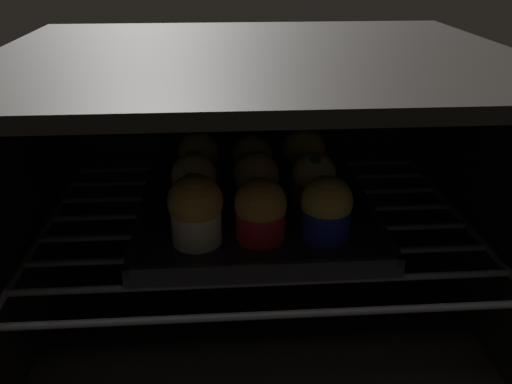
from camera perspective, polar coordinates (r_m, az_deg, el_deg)
The scene contains 12 objects.
oven_cavity at distance 70.58cm, azimuth -0.20°, elevation 0.81°, with size 59.00×47.00×37.00cm.
oven_rack at distance 68.31cm, azimuth 0.04°, elevation -3.27°, with size 54.80×42.00×0.80cm.
baking_tray at distance 68.42cm, azimuth 0.00°, elevation -2.18°, with size 29.65×29.65×2.20cm.
muffin_row0_col0 at distance 59.29cm, azimuth -6.58°, elevation -1.87°, with size 6.25×6.25×8.40cm.
muffin_row0_col1 at distance 59.88cm, azimuth 0.79°, elevation -2.06°, with size 6.03×6.03×7.48cm.
muffin_row0_col2 at distance 60.88cm, azimuth 7.66°, elevation -1.80°, with size 5.99×5.99×7.52cm.
muffin_row1_col0 at distance 66.26cm, azimuth -6.71°, elevation 0.88°, with size 5.70×5.70×8.25cm.
muffin_row1_col1 at distance 66.81cm, azimuth -0.05°, elevation 1.10°, with size 5.94×5.94×7.69cm.
muffin_row1_col2 at distance 67.71cm, azimuth 6.26°, elevation 1.23°, with size 5.70×5.70×7.42cm.
muffin_row2_col0 at distance 73.78cm, azimuth -6.22°, elevation 3.46°, with size 5.70×5.70×7.82cm.
muffin_row2_col1 at distance 73.83cm, azimuth -0.49°, elevation 3.30°, with size 5.70×5.70×7.24cm.
muffin_row2_col2 at distance 74.60cm, azimuth 5.20°, elevation 3.87°, with size 5.97×5.97×8.09cm.
Camera 1 is at (-4.19, -37.81, 46.32)cm, focal length 36.82 mm.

